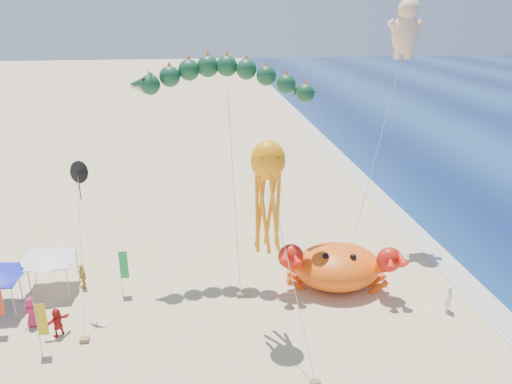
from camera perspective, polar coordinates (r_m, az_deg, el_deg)
ground at (r=32.94m, az=3.98°, el=-11.73°), size 320.00×320.00×0.00m
foam_strip at (r=36.97m, az=22.83°, el=-9.59°), size 320.00×320.00×0.00m
crab_inflatable at (r=33.62m, az=9.31°, el=-8.28°), size 7.81×5.80×3.42m
dragon_kite at (r=32.02m, az=-3.59°, el=12.22°), size 11.72×5.44×14.25m
cherub_kite at (r=38.99m, az=16.78°, el=17.60°), size 5.03×3.71×18.22m
octopus_kite at (r=26.42m, az=1.36°, el=0.42°), size 2.81×6.38×11.06m
canopy_white at (r=34.98m, az=-22.75°, el=-6.81°), size 3.40×3.40×2.71m
feather_flags at (r=32.61m, az=-24.11°, el=-9.90°), size 10.34×6.64×3.20m
beachgoers at (r=32.34m, az=-19.93°, el=-11.86°), size 30.43×6.59×1.86m
small_kites at (r=32.40m, az=-26.21°, el=-1.79°), size 8.51×8.94×9.31m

